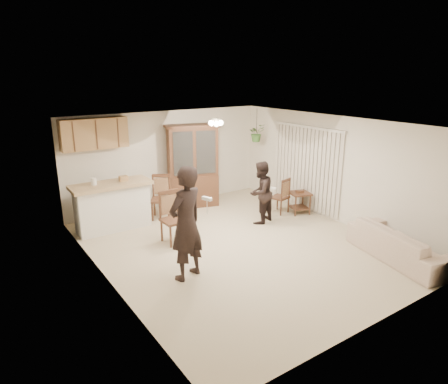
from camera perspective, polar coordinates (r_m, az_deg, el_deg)
floor at (r=8.36m, az=2.33°, el=-7.59°), size 6.50×6.50×0.00m
ceiling at (r=7.68m, az=2.56°, el=9.66°), size 5.50×6.50×0.02m
wall_back at (r=10.63m, az=-8.09°, el=4.69°), size 5.50×0.02×2.50m
wall_front at (r=5.81m, az=22.05°, el=-6.77°), size 5.50×0.02×2.50m
wall_left at (r=6.73m, az=-16.73°, el=-3.03°), size 0.02×6.50×2.50m
wall_right at (r=9.77m, az=15.52°, el=3.17°), size 0.02×6.50×2.50m
breakfast_bar at (r=9.35m, az=-15.61°, el=-2.24°), size 1.60×0.55×1.00m
bar_top at (r=9.19m, az=-15.87°, el=1.01°), size 1.75×0.70×0.08m
upper_cabinets at (r=9.64m, az=-18.06°, el=7.93°), size 1.50×0.34×0.70m
vertical_blinds at (r=10.36m, az=11.55°, el=3.35°), size 0.06×2.30×2.10m
ceiling_fixture at (r=8.78m, az=-1.14°, el=9.92°), size 0.36×0.36×0.20m
hanging_plant at (r=11.04m, az=4.66°, el=8.41°), size 0.43×0.37×0.48m
plant_cord at (r=11.00m, az=4.70°, el=10.09°), size 0.01×0.01×0.65m
sofa at (r=8.34m, az=23.97°, el=-6.44°), size 1.14×1.99×0.73m
adult at (r=6.81m, az=-5.42°, el=-5.29°), size 0.76×0.62×1.80m
child at (r=9.39m, az=5.20°, el=-0.47°), size 0.78×0.69×1.35m
china_hutch at (r=10.49m, az=-4.47°, el=3.63°), size 1.47×0.89×2.17m
side_table at (r=10.27m, az=10.69°, el=-1.46°), size 0.62×0.62×0.60m
chair_bar at (r=8.45m, az=-7.08°, el=-5.17°), size 0.49×0.49×1.09m
chair_hutch_left at (r=9.86m, az=-8.94°, el=-2.05°), size 0.65×0.65×1.06m
chair_hutch_right at (r=10.24m, az=7.89°, el=-1.54°), size 0.49×0.49×0.91m
controller_adult at (r=6.31m, az=-2.45°, el=-0.96°), size 0.11×0.18×0.05m
controller_child at (r=9.15m, az=7.07°, el=0.54°), size 0.08×0.13×0.04m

